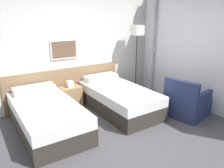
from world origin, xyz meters
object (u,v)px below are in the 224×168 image
(bed_near_window, at_px, (118,98))
(nightstand, at_px, (71,96))
(armchair, at_px, (186,104))
(floor_lamp, at_px, (137,36))
(bed_near_door, at_px, (47,116))

(bed_near_window, relative_size, nightstand, 3.26)
(bed_near_window, xyz_separation_m, armchair, (1.04, -1.06, 0.01))
(bed_near_window, bearing_deg, armchair, -45.68)
(armchair, bearing_deg, nightstand, 35.04)
(bed_near_window, bearing_deg, floor_lamp, 31.53)
(bed_near_window, distance_m, nightstand, 1.13)
(nightstand, relative_size, floor_lamp, 0.34)
(bed_near_door, relative_size, armchair, 2.31)
(floor_lamp, relative_size, armchair, 2.09)
(bed_near_door, relative_size, bed_near_window, 1.00)
(floor_lamp, height_order, armchair, floor_lamp)
(bed_near_window, distance_m, floor_lamp, 1.76)
(bed_near_door, relative_size, nightstand, 3.26)
(bed_near_door, height_order, armchair, armchair)
(bed_near_window, xyz_separation_m, nightstand, (-0.82, 0.78, -0.02))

